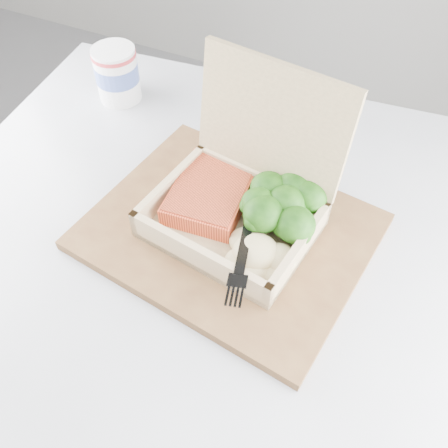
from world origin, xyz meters
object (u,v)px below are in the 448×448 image
at_px(cafe_table, 200,315).
at_px(takeout_container, 244,190).
at_px(serving_tray, 229,232).
at_px(paper_cup, 117,73).

xyz_separation_m(cafe_table, takeout_container, (0.04, 0.07, 0.25)).
height_order(serving_tray, takeout_container, takeout_container).
distance_m(serving_tray, takeout_container, 0.07).
xyz_separation_m(serving_tray, takeout_container, (0.01, 0.03, 0.06)).
bearing_deg(takeout_container, cafe_table, -114.09).
height_order(takeout_container, paper_cup, takeout_container).
distance_m(takeout_container, paper_cup, 0.36).
relative_size(cafe_table, takeout_container, 3.75).
height_order(serving_tray, paper_cup, paper_cup).
bearing_deg(takeout_container, serving_tray, -97.22).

